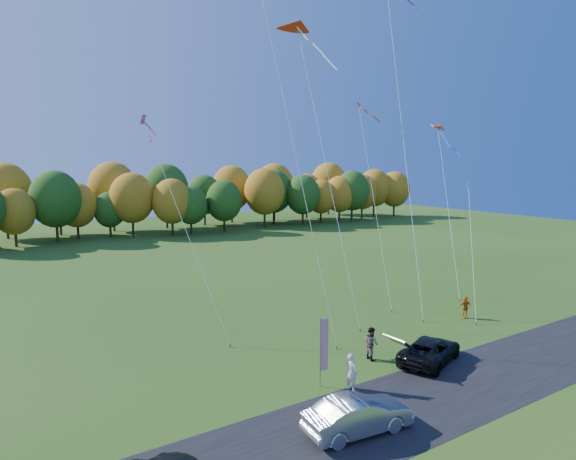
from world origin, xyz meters
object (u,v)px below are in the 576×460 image
silver_sedan (358,415)px  feather_flag (323,344)px  black_suv (430,350)px  person_east (465,307)px

silver_sedan → feather_flag: bearing=-12.9°
black_suv → person_east: 9.31m
feather_flag → silver_sedan: bearing=-109.2°
silver_sedan → person_east: 18.30m
person_east → feather_flag: 15.57m
black_suv → feather_flag: 7.02m
person_east → feather_flag: (-15.18, -3.19, 1.37)m
silver_sedan → person_east: (16.69, 7.52, 0.02)m
silver_sedan → feather_flag: 4.80m
silver_sedan → feather_flag: (1.51, 4.33, 1.39)m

